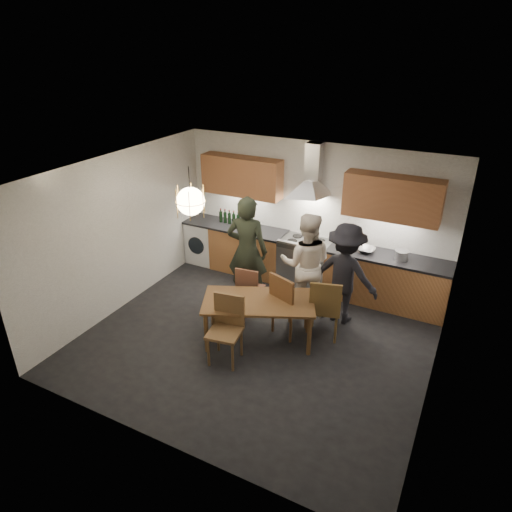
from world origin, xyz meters
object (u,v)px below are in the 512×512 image
at_px(chair_front, 227,324).
at_px(dining_table, 259,305).
at_px(mixing_bowl, 366,250).
at_px(person_mid, 306,264).
at_px(person_right, 345,274).
at_px(stock_pot, 401,255).
at_px(wine_bottles, 236,218).
at_px(chair_back_left, 249,287).
at_px(person_left, 247,251).

bearing_deg(chair_front, dining_table, 61.48).
bearing_deg(mixing_bowl, person_mid, -132.00).
relative_size(person_right, stock_pot, 7.82).
distance_m(chair_front, wine_bottles, 2.92).
xyz_separation_m(chair_front, mixing_bowl, (1.27, 2.51, 0.37)).
xyz_separation_m(dining_table, chair_back_left, (-0.47, 0.58, -0.12)).
distance_m(dining_table, mixing_bowl, 2.23).
bearing_deg(stock_pot, dining_table, -131.00).
bearing_deg(person_left, person_mid, 179.31).
distance_m(stock_pot, wine_bottles, 3.15).
relative_size(mixing_bowl, stock_pot, 1.40).
height_order(dining_table, person_left, person_left).
bearing_deg(wine_bottles, stock_pot, -1.67).
distance_m(person_left, stock_pot, 2.53).
distance_m(person_mid, person_right, 0.65).
height_order(person_left, person_mid, person_left).
bearing_deg(chair_front, person_left, 98.50).
xyz_separation_m(chair_front, person_mid, (0.51, 1.67, 0.31)).
bearing_deg(mixing_bowl, dining_table, -118.84).
xyz_separation_m(stock_pot, wine_bottles, (-3.15, 0.09, 0.06)).
height_order(stock_pot, wine_bottles, wine_bottles).
relative_size(chair_back_left, stock_pot, 4.01).
bearing_deg(person_mid, mixing_bowl, -149.25).
bearing_deg(dining_table, chair_back_left, 104.86).
distance_m(person_left, person_right, 1.65).
distance_m(dining_table, person_mid, 1.16).
bearing_deg(person_left, wine_bottles, -62.45).
distance_m(person_left, wine_bottles, 1.34).
distance_m(chair_front, person_left, 1.63).
bearing_deg(chair_back_left, person_mid, -153.73).
bearing_deg(person_right, person_left, 11.57).
bearing_deg(stock_pot, person_right, -131.58).
distance_m(dining_table, person_left, 1.21).
xyz_separation_m(chair_back_left, person_left, (-0.21, 0.35, 0.47)).
xyz_separation_m(chair_back_left, mixing_bowl, (1.54, 1.35, 0.45)).
bearing_deg(chair_back_left, person_left, -65.31).
xyz_separation_m(dining_table, chair_front, (-0.20, -0.58, -0.05)).
xyz_separation_m(chair_back_left, wine_bottles, (-1.02, 1.41, 0.55)).
bearing_deg(mixing_bowl, wine_bottles, 178.61).
height_order(chair_back_left, stock_pot, stock_pot).
xyz_separation_m(dining_table, mixing_bowl, (1.06, 1.93, 0.33)).
bearing_deg(wine_bottles, person_left, -52.58).
height_order(chair_back_left, mixing_bowl, mixing_bowl).
height_order(person_left, wine_bottles, person_left).
distance_m(person_mid, stock_pot, 1.57).
xyz_separation_m(chair_front, person_right, (1.16, 1.69, 0.27)).
xyz_separation_m(chair_back_left, person_mid, (0.78, 0.51, 0.38)).
bearing_deg(chair_back_left, person_right, -166.38).
bearing_deg(person_left, dining_table, 116.52).
bearing_deg(chair_back_left, wine_bottles, -60.67).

